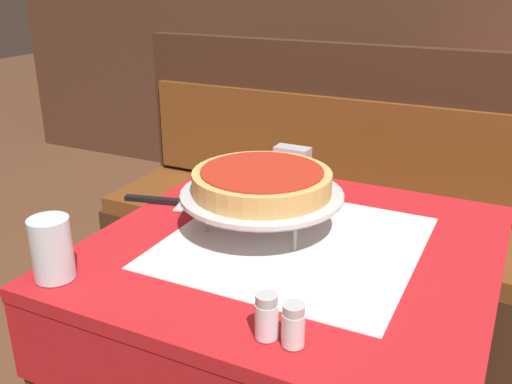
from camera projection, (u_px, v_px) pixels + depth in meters
The scene contains 11 objects.
dining_table_front at pixel (293, 287), 1.30m from camera, with size 0.85×0.85×0.74m.
dining_table_rear at pixel (498, 126), 2.61m from camera, with size 0.65×0.65×0.74m.
booth_bench at pixel (326, 249), 2.14m from camera, with size 1.69×0.49×1.05m.
pizza_pan_stand at pixel (262, 196), 1.29m from camera, with size 0.37×0.37×0.09m.
deep_dish_pizza at pixel (262, 181), 1.27m from camera, with size 0.31×0.31×0.05m.
pizza_server at pixel (180, 203), 1.46m from camera, with size 0.27×0.12×0.01m.
water_glass_near at pixel (52, 249), 1.09m from camera, with size 0.08×0.08×0.12m.
salt_shaker at pixel (267, 316), 0.92m from camera, with size 0.04×0.04×0.08m.
pepper_shaker at pixel (293, 325), 0.90m from camera, with size 0.04×0.04×0.07m.
napkin_holder at pixel (292, 162), 1.63m from camera, with size 0.10×0.05×0.09m.
condiment_caddy at pixel (484, 94), 2.54m from camera, with size 0.14×0.14×0.15m.
Camera 1 is at (0.42, -1.05, 1.30)m, focal length 40.00 mm.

